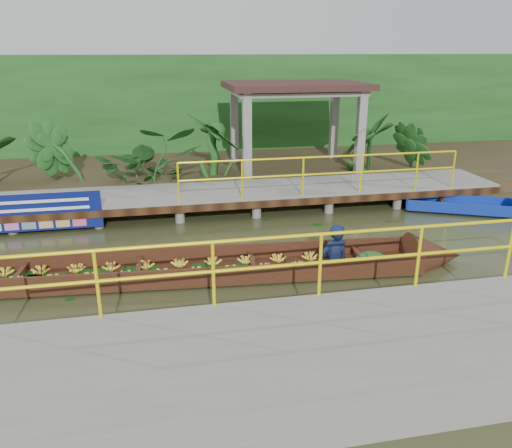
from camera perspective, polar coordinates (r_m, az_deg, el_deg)
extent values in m
plane|color=#33371B|center=(10.52, -2.36, -4.17)|extent=(80.00, 80.00, 0.00)
cube|color=#2F2717|center=(17.55, -6.32, 6.18)|extent=(30.00, 8.00, 0.45)
cube|color=slate|center=(13.63, -4.75, 3.56)|extent=(16.00, 2.00, 0.15)
cube|color=black|center=(12.70, -4.19, 2.01)|extent=(16.00, 0.12, 0.18)
cylinder|color=yellow|center=(13.07, 7.80, 7.62)|extent=(7.50, 0.05, 0.05)
cylinder|color=yellow|center=(13.17, 7.71, 5.70)|extent=(7.50, 0.05, 0.05)
cylinder|color=yellow|center=(13.18, 7.70, 5.49)|extent=(0.05, 0.05, 1.00)
cylinder|color=slate|center=(13.10, -21.90, 0.26)|extent=(0.24, 0.24, 0.55)
cylinder|color=slate|center=(14.61, -20.89, 2.27)|extent=(0.24, 0.24, 0.55)
cylinder|color=slate|center=(12.87, -13.15, 0.85)|extent=(0.24, 0.24, 0.55)
cylinder|color=slate|center=(14.40, -13.04, 2.83)|extent=(0.24, 0.24, 0.55)
cylinder|color=slate|center=(12.95, -4.29, 1.43)|extent=(0.24, 0.24, 0.55)
cylinder|color=slate|center=(14.47, -5.10, 3.34)|extent=(0.24, 0.24, 0.55)
cylinder|color=slate|center=(13.33, 4.27, 1.95)|extent=(0.24, 0.24, 0.55)
cylinder|color=slate|center=(14.81, 2.62, 3.77)|extent=(0.24, 0.24, 0.55)
cylinder|color=slate|center=(13.98, 12.20, 2.40)|extent=(0.24, 0.24, 0.55)
cylinder|color=slate|center=(15.40, 9.88, 4.12)|extent=(0.24, 0.24, 0.55)
cylinder|color=slate|center=(14.88, 19.30, 2.76)|extent=(0.24, 0.24, 0.55)
cylinder|color=slate|center=(16.22, 16.50, 4.38)|extent=(0.24, 0.24, 0.55)
cylinder|color=slate|center=(12.95, -4.29, 1.43)|extent=(0.24, 0.24, 0.55)
cube|color=slate|center=(7.06, 11.67, -14.63)|extent=(18.00, 2.40, 0.70)
cylinder|color=yellow|center=(7.40, 8.98, -1.05)|extent=(10.00, 0.05, 0.05)
cylinder|color=yellow|center=(7.56, 8.80, -4.24)|extent=(10.00, 0.05, 0.05)
cylinder|color=yellow|center=(7.58, 8.78, -4.59)|extent=(0.05, 0.05, 1.00)
cube|color=slate|center=(15.10, -1.03, 9.47)|extent=(0.25, 0.25, 2.80)
cube|color=slate|center=(16.13, 11.83, 9.71)|extent=(0.25, 0.25, 2.80)
cube|color=slate|center=(17.44, -2.49, 10.79)|extent=(0.25, 0.25, 2.80)
cube|color=slate|center=(18.34, 8.90, 11.01)|extent=(0.25, 0.25, 2.80)
cube|color=slate|center=(16.50, 4.52, 14.81)|extent=(4.00, 2.60, 0.12)
cube|color=#361D1B|center=(16.49, 4.54, 15.51)|extent=(4.40, 3.00, 0.20)
cube|color=#184315|center=(19.71, -7.22, 12.83)|extent=(30.00, 0.80, 4.00)
cube|color=#33140E|center=(9.85, -6.78, -5.57)|extent=(8.86, 1.74, 0.07)
cube|color=#33140E|center=(10.30, -6.86, -3.51)|extent=(8.78, 0.71, 0.37)
cube|color=#33140E|center=(9.29, -6.77, -6.13)|extent=(8.78, 0.71, 0.37)
cone|color=#33140E|center=(10.96, 19.76, -3.50)|extent=(1.17, 1.13, 1.06)
ellipsoid|color=#184315|center=(10.41, 12.98, -3.89)|extent=(0.65, 0.53, 0.29)
imported|color=#0F1839|center=(9.90, 9.12, -0.04)|extent=(0.69, 0.53, 1.70)
cube|color=#0E299A|center=(14.71, 22.32, 1.69)|extent=(2.94, 1.98, 0.09)
cube|color=#0E299A|center=(15.08, 22.16, 2.58)|extent=(2.61, 1.26, 0.28)
cube|color=#0E299A|center=(14.27, 22.60, 1.62)|extent=(2.61, 1.26, 0.28)
cube|color=#0E299A|center=(14.51, 16.83, 2.57)|extent=(0.41, 0.80, 0.28)
cube|color=black|center=(14.60, 20.56, 2.41)|extent=(0.45, 0.82, 0.05)
cube|color=navy|center=(12.87, -23.67, 1.23)|extent=(2.92, 0.03, 0.91)
cube|color=white|center=(12.78, -23.85, 2.35)|extent=(2.37, 0.01, 0.07)
cube|color=white|center=(12.83, -23.73, 1.50)|extent=(2.37, 0.01, 0.07)
imported|color=#184315|center=(15.33, -21.61, 7.50)|extent=(1.52, 1.52, 1.89)
imported|color=#184315|center=(15.09, -12.17, 8.25)|extent=(1.52, 1.52, 1.89)
imported|color=#184315|center=(15.20, -4.54, 8.70)|extent=(1.52, 1.52, 1.89)
imported|color=#184315|center=(16.55, 13.13, 9.14)|extent=(1.52, 1.52, 1.89)
imported|color=#184315|center=(17.22, 17.75, 9.11)|extent=(1.52, 1.52, 1.89)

